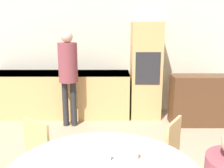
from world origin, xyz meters
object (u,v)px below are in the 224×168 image
at_px(person_standing, 68,68).
at_px(cup, 134,154).
at_px(chair_far_left, 30,158).
at_px(chair_far_right, 164,151).
at_px(sideboard, 204,100).
at_px(oven_unit, 146,71).

xyz_separation_m(person_standing, cup, (0.95, -2.48, -0.29)).
bearing_deg(person_standing, chair_far_left, -91.88).
distance_m(person_standing, cup, 2.67).
height_order(chair_far_left, cup, chair_far_left).
xyz_separation_m(chair_far_left, chair_far_right, (1.38, 0.14, 0.00)).
xyz_separation_m(chair_far_left, person_standing, (0.07, 2.02, 0.58)).
bearing_deg(sideboard, chair_far_right, -119.97).
relative_size(person_standing, cup, 17.54).
distance_m(chair_far_right, cup, 0.76).
bearing_deg(oven_unit, cup, -99.15).
height_order(sideboard, cup, sideboard).
bearing_deg(chair_far_right, person_standing, -112.25).
bearing_deg(chair_far_left, person_standing, 124.09).
distance_m(sideboard, chair_far_left, 3.28).
height_order(oven_unit, cup, oven_unit).
bearing_deg(sideboard, chair_far_left, -140.12).
bearing_deg(person_standing, cup, -69.11).
height_order(chair_far_left, person_standing, person_standing).
height_order(oven_unit, sideboard, oven_unit).
bearing_deg(sideboard, cup, -120.48).
distance_m(sideboard, chair_far_right, 2.27).
relative_size(chair_far_left, cup, 8.70).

